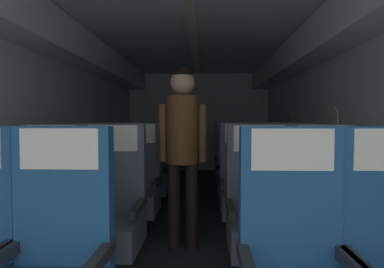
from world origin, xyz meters
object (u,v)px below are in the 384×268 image
at_px(seat_d_right_aisle, 274,174).
at_px(seat_c_right_window, 244,188).
at_px(seat_b_left_aisle, 110,212).
at_px(seat_c_right_aisle, 293,188).
at_px(seat_d_right_window, 236,173).
at_px(seat_e_left_aisle, 160,163).
at_px(flight_attendant, 183,137).
at_px(seat_c_left_aisle, 135,187).
at_px(seat_e_right_aisle, 262,164).
at_px(seat_d_left_aisle, 150,172).
at_px(seat_c_left_window, 89,186).
at_px(seat_b_right_aisle, 327,215).
at_px(seat_b_left_window, 47,211).
at_px(seat_d_left_window, 115,172).
at_px(seat_e_left_window, 130,163).
at_px(seat_b_right_window, 261,214).
at_px(seat_e_right_window, 231,164).

bearing_deg(seat_d_right_aisle, seat_c_right_window, -118.56).
bearing_deg(seat_b_left_aisle, seat_c_right_aisle, 29.59).
distance_m(seat_d_right_window, seat_e_left_aisle, 1.44).
bearing_deg(seat_b_left_aisle, flight_attendant, 45.87).
height_order(seat_c_left_aisle, seat_e_left_aisle, same).
distance_m(seat_d_right_window, flight_attendant, 1.55).
distance_m(seat_c_left_aisle, seat_e_right_aisle, 2.45).
bearing_deg(seat_d_right_aisle, seat_e_right_aisle, 89.87).
xyz_separation_m(seat_c_right_window, seat_d_left_aisle, (-1.12, 0.93, 0.00)).
bearing_deg(seat_c_left_window, seat_d_right_window, 29.63).
bearing_deg(seat_b_right_aisle, seat_e_left_aisle, 120.46).
relative_size(seat_b_left_window, seat_d_right_aisle, 1.00).
relative_size(seat_b_left_aisle, seat_c_right_aisle, 1.00).
bearing_deg(seat_c_right_window, seat_d_left_window, 149.94).
xyz_separation_m(seat_d_left_window, seat_e_left_window, (-0.01, 0.91, 0.00)).
distance_m(seat_b_left_window, seat_b_right_aisle, 2.09).
xyz_separation_m(seat_c_right_aisle, seat_c_right_window, (-0.49, -0.00, 0.00)).
relative_size(seat_c_right_window, seat_d_left_window, 1.00).
height_order(seat_c_left_window, flight_attendant, flight_attendant).
bearing_deg(seat_c_right_window, seat_b_left_window, -150.39).
relative_size(seat_c_left_aisle, seat_e_right_aisle, 1.00).
height_order(seat_b_left_aisle, seat_e_right_aisle, same).
bearing_deg(seat_e_left_window, seat_d_right_window, -29.27).
xyz_separation_m(seat_d_left_aisle, seat_e_left_aisle, (0.00, 0.89, 0.00)).
xyz_separation_m(seat_d_left_aisle, seat_e_right_aisle, (1.62, 0.92, 0.00)).
bearing_deg(flight_attendant, seat_b_right_aisle, 141.13).
distance_m(seat_b_right_aisle, seat_c_right_window, 1.04).
xyz_separation_m(seat_c_left_window, seat_c_right_window, (1.61, -0.01, 0.00)).
bearing_deg(seat_d_left_window, seat_c_right_aisle, -23.81).
bearing_deg(seat_b_right_aisle, seat_e_left_window, 127.36).
distance_m(seat_b_left_aisle, seat_e_left_window, 2.79).
height_order(seat_b_left_aisle, seat_c_left_window, same).
bearing_deg(seat_d_right_window, seat_b_right_window, -89.92).
height_order(seat_c_right_aisle, seat_d_left_aisle, same).
distance_m(seat_c_left_window, seat_e_left_window, 1.82).
height_order(seat_b_right_aisle, seat_c_left_aisle, same).
relative_size(seat_c_right_window, seat_d_left_aisle, 1.00).
relative_size(seat_b_left_window, seat_c_left_aisle, 1.00).
xyz_separation_m(seat_b_right_window, flight_attendant, (-0.61, 0.52, 0.54)).
bearing_deg(seat_d_right_window, seat_b_right_aisle, -75.30).
bearing_deg(seat_e_right_window, seat_b_left_window, -120.42).
bearing_deg(seat_d_left_aisle, seat_c_left_window, -117.69).
distance_m(seat_c_left_window, seat_c_right_window, 1.61).
xyz_separation_m(seat_b_left_window, seat_d_left_window, (-0.00, 1.83, 0.00)).
relative_size(seat_c_right_aisle, seat_d_right_window, 1.00).
xyz_separation_m(seat_b_right_aisle, seat_c_right_window, (-0.49, 0.91, 0.00)).
bearing_deg(seat_e_right_window, seat_e_left_window, 179.73).
bearing_deg(seat_d_right_aisle, seat_c_left_window, -156.83).
relative_size(seat_c_left_window, seat_c_right_aisle, 1.00).
bearing_deg(seat_e_right_window, seat_d_right_aisle, -62.00).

